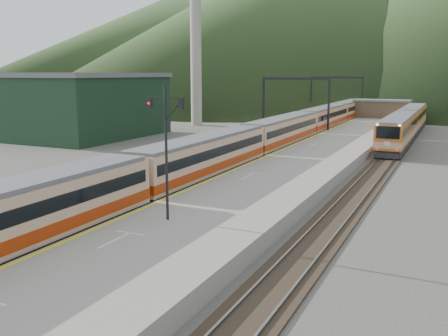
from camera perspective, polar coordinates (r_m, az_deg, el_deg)
The scene contains 16 objects.
track_main at distance 55.10m, azimuth 6.25°, elevation 1.89°, with size 2.60×200.00×0.23m.
track_far at distance 56.89m, azimuth 1.48°, elevation 2.23°, with size 2.60×200.00×0.23m.
track_second at distance 52.57m, azimuth 18.18°, elevation 0.99°, with size 2.60×200.00×0.23m.
platform at distance 51.59m, azimuth 11.42°, elevation 1.62°, with size 8.00×100.00×1.00m, color gray.
gantry_near at distance 69.66m, azimuth 8.16°, elevation 8.25°, with size 9.55×0.25×8.00m.
gantry_far at distance 93.83m, azimuth 12.71°, elevation 8.71°, with size 9.55×0.25×8.00m.
warehouse at distance 70.42m, azimuth -15.35°, elevation 6.97°, with size 14.50×20.50×8.60m.
smokestack at distance 83.76m, azimuth -3.25°, elevation 15.18°, with size 1.80×1.80×30.00m, color #9E998E.
station_shed at distance 90.53m, azimuth 17.60°, elevation 6.50°, with size 9.40×4.40×3.10m.
hill_a at distance 210.70m, azimuth 9.54°, elevation 16.46°, with size 180.00×180.00×60.00m, color #2B4B23.
hill_d at distance 287.33m, azimuth -3.65°, elevation 14.52°, with size 200.00×200.00×55.00m, color #2B4B23.
main_train at distance 56.05m, azimuth 6.71°, elevation 3.93°, with size 2.75×94.36×3.35m.
second_train at distance 69.58m, azimuth 20.09°, elevation 4.64°, with size 2.70×36.80×3.29m.
signal_mast at distance 25.44m, azimuth -6.65°, elevation 3.28°, with size 2.20×0.21×6.90m.
short_signal_b at distance 44.05m, azimuth -3.21°, elevation 1.55°, with size 0.26×0.22×2.27m.
short_signal_c at distance 37.88m, azimuth -15.66°, elevation -0.35°, with size 0.24×0.19×2.27m.
Camera 1 is at (17.56, -11.54, 8.49)m, focal length 40.00 mm.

